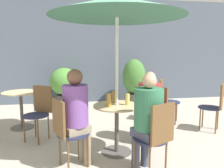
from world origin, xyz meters
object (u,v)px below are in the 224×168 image
Objects in this scene: umbrella at (117,7)px; seated_person_1 at (148,115)px; bistro_chair_6 at (216,103)px; potted_plant_1 at (134,81)px; bistro_chair_0 at (66,128)px; beer_glass_0 at (114,97)px; cafe_table_near at (117,119)px; bistro_chair_3 at (165,97)px; cafe_table_far at (21,102)px; bistro_chair_5 at (40,108)px; beer_glass_1 at (109,100)px; seated_person_0 at (76,109)px; bistro_chair_2 at (155,109)px; beer_glass_2 at (127,99)px; potted_plant_0 at (64,84)px; seated_person_2 at (148,101)px; bistro_chair_1 at (156,133)px.

seated_person_1 is at bearing -65.04° from umbrella.
potted_plant_1 is (-0.93, 2.26, 0.14)m from bistro_chair_6.
bistro_chair_0 reaches higher than beer_glass_0.
cafe_table_near is 1.77m from bistro_chair_3.
bistro_chair_0 is at bearing -30.13° from bistro_chair_6.
seated_person_1 is at bearing -45.63° from cafe_table_far.
bistro_chair_5 is at bearing -0.81° from bistro_chair_0.
beer_glass_1 is 3.11m from potted_plant_1.
seated_person_0 is (-1.85, -1.49, 0.21)m from bistro_chair_3.
seated_person_1 is (0.27, -0.57, 0.21)m from cafe_table_near.
beer_glass_0 is (-1.97, -0.39, 0.26)m from bistro_chair_6.
beer_glass_1 is (-0.84, -0.41, 0.27)m from bistro_chair_2.
beer_glass_2 is 0.16× the size of potted_plant_0.
seated_person_0 is at bearing -90.00° from bistro_chair_0.
bistro_chair_0 is 0.78× the size of seated_person_2.
beer_glass_2 is (-0.18, 0.69, 0.26)m from bistro_chair_1.
bistro_chair_1 and bistro_chair_3 have the same top height.
potted_plant_1 is at bearing 67.99° from beer_glass_1.
beer_glass_1 is (-1.41, -1.31, 0.27)m from bistro_chair_3.
bistro_chair_1 is 3.81m from potted_plant_0.
seated_person_1 reaches higher than bistro_chair_3.
seated_person_2 is (1.75, -0.45, 0.15)m from bistro_chair_5.
beer_glass_1 is at bearing -88.74° from bistro_chair_2.
seated_person_0 is at bearing -44.91° from seated_person_1.
potted_plant_0 reaches higher than bistro_chair_1.
bistro_chair_2 is 5.43× the size of beer_glass_2.
seated_person_2 is at bearing -37.06° from bistro_chair_6.
bistro_chair_5 is at bearing -66.71° from seated_person_1.
umbrella is (0.57, 0.27, 1.32)m from seated_person_0.
umbrella is at bearing -87.74° from beer_glass_0.
seated_person_2 reaches higher than beer_glass_0.
bistro_chair_5 is at bearing 132.73° from bistro_chair_3.
bistro_chair_6 is 0.41× the size of umbrella.
bistro_chair_3 reaches higher than beer_glass_0.
bistro_chair_2 is at bearing 24.96° from cafe_table_near.
bistro_chair_0 is 5.43× the size of beer_glass_2.
bistro_chair_5 is (-1.89, 0.39, 0.00)m from bistro_chair_2.
bistro_chair_0 and bistro_chair_3 have the same top height.
bistro_chair_2 is at bearing 178.71° from bistro_chair_3.
cafe_table_near is 0.68× the size of potted_plant_0.
bistro_chair_0 is (0.91, -1.68, 0.03)m from cafe_table_far.
bistro_chair_2 is 0.74× the size of seated_person_1.
cafe_table_far is at bearing -71.61° from bistro_chair_1.
seated_person_2 is 1.10× the size of potted_plant_0.
bistro_chair_5 is (-2.46, -0.51, 0.00)m from bistro_chair_3.
bistro_chair_5 is at bearing -126.57° from bistro_chair_2.
bistro_chair_5 is at bearing 142.68° from beer_glass_1.
potted_plant_0 is (-0.86, 2.91, 0.12)m from cafe_table_near.
bistro_chair_6 is at bearing -12.81° from cafe_table_far.
potted_plant_0 reaches higher than beer_glass_1.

